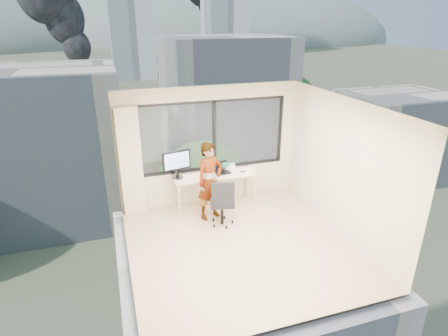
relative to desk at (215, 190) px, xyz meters
name	(u,v)px	position (x,y,z in m)	size (l,w,h in m)	color
floor	(241,245)	(0.00, -1.66, -0.38)	(4.00, 4.00, 0.01)	tan
ceiling	(243,106)	(0.00, -1.66, 2.23)	(4.00, 4.00, 0.01)	white
wall_front	(299,244)	(0.00, -3.66, 0.93)	(4.00, 0.01, 2.60)	beige
wall_left	(122,197)	(-2.00, -1.66, 0.93)	(0.01, 4.00, 2.60)	beige
wall_right	(342,167)	(2.00, -1.66, 0.93)	(0.01, 4.00, 2.60)	beige
window_wall	(212,135)	(0.05, 0.34, 1.15)	(3.30, 0.16, 1.55)	black
curtain	(131,162)	(-1.72, 0.22, 0.77)	(0.45, 0.14, 2.30)	beige
desk	(215,190)	(0.00, 0.00, 0.00)	(1.80, 0.60, 0.75)	tan
chair	(222,201)	(-0.09, -0.83, 0.14)	(0.53, 0.53, 1.04)	black
person	(210,181)	(-0.24, -0.47, 0.44)	(0.60, 0.39, 1.63)	#2D2D33
monitor	(177,164)	(-0.80, 0.07, 0.68)	(0.60, 0.13, 0.60)	black
game_console	(227,167)	(0.37, 0.24, 0.42)	(0.34, 0.28, 0.08)	white
laptop	(223,168)	(0.18, 0.01, 0.48)	(0.34, 0.36, 0.22)	black
cellphone	(243,172)	(0.62, -0.06, 0.38)	(0.12, 0.05, 0.01)	black
pen_cup	(224,171)	(0.20, -0.02, 0.43)	(0.08, 0.08, 0.11)	black
handbag	(224,166)	(0.27, 0.17, 0.47)	(0.25, 0.13, 0.19)	#0D4E49
exterior_ground	(110,79)	(0.00, 118.34, -14.38)	(400.00, 400.00, 0.04)	#515B3D
near_bldg_a	(31,148)	(-9.00, 28.34, -7.38)	(16.00, 12.00, 14.00)	beige
near_bldg_b	(224,104)	(12.00, 36.34, -6.38)	(14.00, 13.00, 16.00)	silver
near_bldg_c	(395,136)	(30.00, 26.34, -9.38)	(12.00, 10.00, 10.00)	beige
far_tower_b	(131,29)	(8.00, 118.34, 0.62)	(13.00, 13.00, 30.00)	silver
far_tower_c	(224,32)	(45.00, 138.34, -1.38)	(15.00, 15.00, 26.00)	silver
hill_b	(221,41)	(100.00, 318.34, -14.38)	(300.00, 220.00, 96.00)	slate
tree_b	(205,212)	(4.00, 16.34, -9.88)	(7.60, 7.60, 9.00)	#1A4D19
tree_c	(288,117)	(22.00, 38.34, -9.38)	(8.40, 8.40, 10.00)	#1A4D19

